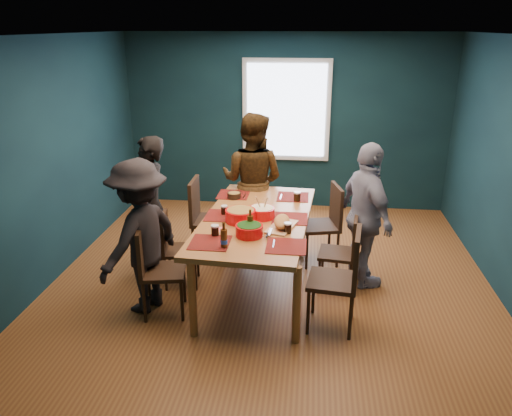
{
  "coord_description": "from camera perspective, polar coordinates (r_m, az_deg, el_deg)",
  "views": [
    {
      "loc": [
        0.41,
        -5.25,
        2.8
      ],
      "look_at": [
        -0.16,
        -0.28,
        0.95
      ],
      "focal_mm": 35.0,
      "sensor_mm": 36.0,
      "label": 1
    }
  ],
  "objects": [
    {
      "name": "chair_right_mid",
      "position": [
        5.55,
        10.16,
        -4.45
      ],
      "size": [
        0.44,
        0.44,
        0.87
      ],
      "rotation": [
        0.0,
        0.0,
        -0.12
      ],
      "color": "black",
      "rests_on": "floor"
    },
    {
      "name": "cola_glass_a",
      "position": [
        4.92,
        -4.7,
        -2.51
      ],
      "size": [
        0.08,
        0.08,
        0.11
      ],
      "color": "black",
      "rests_on": "dining_table"
    },
    {
      "name": "napkin_c",
      "position": [
        4.71,
        2.77,
        -4.31
      ],
      "size": [
        0.12,
        0.12,
        0.0
      ],
      "primitive_type": "cube",
      "rotation": [
        0.0,
        0.0,
        -0.01
      ],
      "color": "#F66768",
      "rests_on": "dining_table"
    },
    {
      "name": "napkin_a",
      "position": [
        5.41,
        3.88,
        -1.0
      ],
      "size": [
        0.21,
        0.21,
        0.0
      ],
      "primitive_type": "cube",
      "rotation": [
        0.0,
        0.0,
        0.59
      ],
      "color": "#F66768",
      "rests_on": "dining_table"
    },
    {
      "name": "bowl_dumpling",
      "position": [
        5.36,
        0.65,
        -0.47
      ],
      "size": [
        0.28,
        0.28,
        0.26
      ],
      "color": "red",
      "rests_on": "dining_table"
    },
    {
      "name": "person_right",
      "position": [
        5.58,
        12.45,
        -0.96
      ],
      "size": [
        0.77,
        1.04,
        1.64
      ],
      "primitive_type": "imported",
      "rotation": [
        0.0,
        0.0,
        2.0
      ],
      "color": "white",
      "rests_on": "floor"
    },
    {
      "name": "beer_bottle_b",
      "position": [
        4.98,
        -0.67,
        -1.75
      ],
      "size": [
        0.06,
        0.06,
        0.23
      ],
      "color": "#44210C",
      "rests_on": "dining_table"
    },
    {
      "name": "chair_left_far",
      "position": [
        6.22,
        -6.01,
        -0.57
      ],
      "size": [
        0.47,
        0.47,
        1.02
      ],
      "rotation": [
        0.0,
        0.0,
        0.01
      ],
      "color": "black",
      "rests_on": "floor"
    },
    {
      "name": "napkin_b",
      "position": [
        5.08,
        -4.3,
        -2.48
      ],
      "size": [
        0.15,
        0.15,
        0.0
      ],
      "primitive_type": "cube",
      "rotation": [
        0.0,
        0.0,
        0.2
      ],
      "color": "#F66768",
      "rests_on": "dining_table"
    },
    {
      "name": "person_near_left",
      "position": [
        5.12,
        -13.11,
        -3.25
      ],
      "size": [
        0.96,
        1.18,
        1.6
      ],
      "primitive_type": "imported",
      "rotation": [
        0.0,
        0.0,
        4.3
      ],
      "color": "black",
      "rests_on": "floor"
    },
    {
      "name": "chair_left_mid",
      "position": [
        5.65,
        -9.4,
        -4.06
      ],
      "size": [
        0.43,
        0.43,
        0.85
      ],
      "rotation": [
        0.0,
        0.0,
        0.14
      ],
      "color": "black",
      "rests_on": "floor"
    },
    {
      "name": "cutting_board",
      "position": [
        5.1,
        2.96,
        -1.69
      ],
      "size": [
        0.34,
        0.56,
        0.12
      ],
      "rotation": [
        0.0,
        0.0,
        -0.29
      ],
      "color": "tan",
      "rests_on": "dining_table"
    },
    {
      "name": "person_back",
      "position": [
        6.49,
        -0.42,
        3.13
      ],
      "size": [
        1.0,
        0.86,
        1.77
      ],
      "primitive_type": "imported",
      "rotation": [
        0.0,
        0.0,
        2.89
      ],
      "color": "black",
      "rests_on": "floor"
    },
    {
      "name": "person_far_left",
      "position": [
        5.88,
        -11.89,
        0.17
      ],
      "size": [
        0.54,
        0.68,
        1.64
      ],
      "primitive_type": "imported",
      "rotation": [
        0.0,
        0.0,
        4.98
      ],
      "color": "black",
      "rests_on": "floor"
    },
    {
      "name": "room",
      "position": [
        5.72,
        2.19,
        5.8
      ],
      "size": [
        5.01,
        5.01,
        2.71
      ],
      "color": "brown",
      "rests_on": "ground"
    },
    {
      "name": "small_bowl",
      "position": [
        5.97,
        -2.51,
        1.47
      ],
      "size": [
        0.16,
        0.16,
        0.07
      ],
      "color": "black",
      "rests_on": "dining_table"
    },
    {
      "name": "chair_right_near",
      "position": [
        4.82,
        9.95,
        -7.3
      ],
      "size": [
        0.51,
        0.51,
        1.02
      ],
      "rotation": [
        0.0,
        0.0,
        -0.12
      ],
      "color": "black",
      "rests_on": "floor"
    },
    {
      "name": "dining_table",
      "position": [
        5.41,
        0.04,
        -1.84
      ],
      "size": [
        1.25,
        2.27,
        0.84
      ],
      "rotation": [
        0.0,
        0.0,
        -0.07
      ],
      "color": "#A36A30",
      "rests_on": "floor"
    },
    {
      "name": "beer_bottle_a",
      "position": [
        4.65,
        -3.69,
        -3.5
      ],
      "size": [
        0.07,
        0.07,
        0.25
      ],
      "color": "#44210C",
      "rests_on": "dining_table"
    },
    {
      "name": "cola_glass_c",
      "position": [
        5.87,
        4.72,
        1.37
      ],
      "size": [
        0.08,
        0.08,
        0.12
      ],
      "color": "black",
      "rests_on": "dining_table"
    },
    {
      "name": "cola_glass_d",
      "position": [
        5.46,
        -3.66,
        -0.17
      ],
      "size": [
        0.07,
        0.07,
        0.1
      ],
      "color": "black",
      "rests_on": "dining_table"
    },
    {
      "name": "chair_right_far",
      "position": [
        6.14,
        8.13,
        -1.18
      ],
      "size": [
        0.54,
        0.54,
        0.98
      ],
      "rotation": [
        0.0,
        0.0,
        0.24
      ],
      "color": "black",
      "rests_on": "floor"
    },
    {
      "name": "bowl_herbs",
      "position": [
        4.9,
        -0.78,
        -2.52
      ],
      "size": [
        0.27,
        0.27,
        0.12
      ],
      "color": "red",
      "rests_on": "dining_table"
    },
    {
      "name": "chair_left_near",
      "position": [
        5.11,
        -11.62,
        -6.24
      ],
      "size": [
        0.5,
        0.5,
        0.95
      ],
      "rotation": [
        0.0,
        0.0,
        0.18
      ],
      "color": "black",
      "rests_on": "floor"
    },
    {
      "name": "bowl_salad",
      "position": [
        5.25,
        -1.78,
        -0.82
      ],
      "size": [
        0.32,
        0.32,
        0.13
      ],
      "color": "red",
      "rests_on": "dining_table"
    },
    {
      "name": "cola_glass_b",
      "position": [
        4.97,
        3.65,
        -2.23
      ],
      "size": [
        0.08,
        0.08,
        0.11
      ],
      "color": "black",
      "rests_on": "dining_table"
    }
  ]
}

